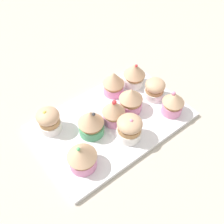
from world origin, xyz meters
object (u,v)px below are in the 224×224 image
(cupcake_1, at_px, (114,83))
(cupcake_4, at_px, (130,98))
(cupcake_9, at_px, (82,156))
(cupcake_7, at_px, (173,103))
(cupcake_5, at_px, (114,111))
(baking_tray, at_px, (112,121))
(cupcake_0, at_px, (134,74))
(cupcake_6, at_px, (92,123))
(cupcake_2, at_px, (49,120))
(cupcake_8, at_px, (131,127))
(cupcake_3, at_px, (155,89))

(cupcake_1, distance_m, cupcake_4, 0.07)
(cupcake_1, relative_size, cupcake_4, 0.99)
(cupcake_1, bearing_deg, cupcake_9, 35.44)
(cupcake_7, bearing_deg, cupcake_5, -26.50)
(cupcake_7, bearing_deg, cupcake_1, -63.59)
(cupcake_4, height_order, cupcake_7, same)
(baking_tray, relative_size, cupcake_9, 5.24)
(cupcake_0, relative_size, cupcake_7, 1.07)
(cupcake_4, height_order, cupcake_5, cupcake_5)
(baking_tray, height_order, cupcake_6, cupcake_6)
(cupcake_2, distance_m, cupcake_9, 0.13)
(cupcake_4, height_order, cupcake_8, cupcake_4)
(cupcake_6, bearing_deg, cupcake_8, 137.08)
(cupcake_7, bearing_deg, cupcake_2, -27.78)
(cupcake_3, xyz_separation_m, cupcake_9, (0.27, 0.06, 0.01))
(cupcake_1, relative_size, cupcake_7, 1.00)
(cupcake_8, bearing_deg, baking_tray, -86.16)
(cupcake_2, relative_size, cupcake_6, 0.88)
(cupcake_4, xyz_separation_m, cupcake_5, (0.06, 0.01, 0.00))
(cupcake_0, relative_size, cupcake_3, 1.29)
(cupcake_4, bearing_deg, cupcake_1, -92.36)
(cupcake_6, bearing_deg, cupcake_5, 177.38)
(cupcake_6, bearing_deg, cupcake_2, -45.08)
(cupcake_0, bearing_deg, cupcake_5, 29.17)
(cupcake_6, height_order, cupcake_9, cupcake_6)
(cupcake_0, relative_size, cupcake_5, 0.97)
(cupcake_4, xyz_separation_m, cupcake_6, (0.12, 0.01, 0.00))
(cupcake_3, height_order, cupcake_9, cupcake_9)
(baking_tray, height_order, cupcake_3, cupcake_3)
(cupcake_9, bearing_deg, cupcake_6, -138.32)
(cupcake_7, bearing_deg, cupcake_4, -45.66)
(cupcake_3, height_order, cupcake_5, cupcake_5)
(cupcake_3, height_order, cupcake_7, cupcake_7)
(cupcake_2, height_order, cupcake_4, cupcake_4)
(cupcake_3, xyz_separation_m, cupcake_8, (0.14, 0.06, 0.00))
(cupcake_8, bearing_deg, cupcake_0, -133.75)
(baking_tray, relative_size, cupcake_4, 5.42)
(cupcake_2, height_order, cupcake_6, cupcake_6)
(cupcake_2, distance_m, cupcake_4, 0.21)
(cupcake_0, relative_size, cupcake_6, 0.98)
(cupcake_0, distance_m, cupcake_9, 0.29)
(baking_tray, bearing_deg, cupcake_7, 151.79)
(cupcake_1, height_order, cupcake_6, cupcake_6)
(cupcake_1, distance_m, cupcake_2, 0.20)
(cupcake_7, bearing_deg, cupcake_6, -19.41)
(cupcake_5, bearing_deg, cupcake_1, -127.32)
(cupcake_8, bearing_deg, cupcake_6, -42.92)
(cupcake_0, height_order, cupcake_4, cupcake_0)
(cupcake_6, distance_m, cupcake_7, 0.21)
(cupcake_6, xyz_separation_m, cupcake_8, (-0.07, 0.06, -0.00))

